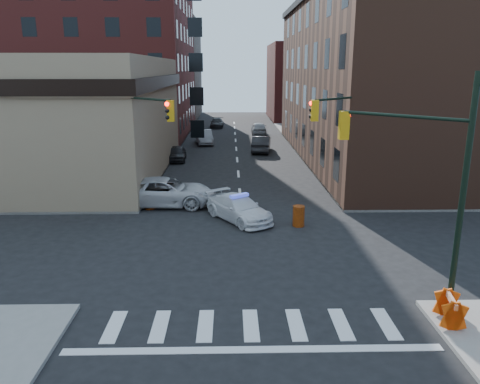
{
  "coord_description": "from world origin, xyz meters",
  "views": [
    {
      "loc": [
        -0.66,
        -20.58,
        8.23
      ],
      "look_at": [
        -0.17,
        2.09,
        2.2
      ],
      "focal_mm": 35.0,
      "sensor_mm": 36.0,
      "label": 1
    }
  ],
  "objects_px": {
    "parked_car_enear": "(261,144)",
    "pedestrian_a": "(122,182)",
    "parked_car_wnear": "(177,153)",
    "pedestrian_b": "(102,194)",
    "barrel_bank": "(150,201)",
    "parked_car_wfar": "(205,137)",
    "barrel_road": "(299,216)",
    "barricade_nw_a": "(113,194)",
    "police_car": "(239,208)",
    "pickup": "(165,192)"
  },
  "relations": [
    {
      "from": "parked_car_enear",
      "to": "pedestrian_a",
      "type": "relative_size",
      "value": 3.07
    },
    {
      "from": "parked_car_wnear",
      "to": "pedestrian_b",
      "type": "xyz_separation_m",
      "value": [
        -2.74,
        -15.35,
        0.31
      ]
    },
    {
      "from": "pedestrian_a",
      "to": "barrel_bank",
      "type": "xyz_separation_m",
      "value": [
        2.26,
        -2.93,
        -0.44
      ]
    },
    {
      "from": "parked_car_wfar",
      "to": "barrel_road",
      "type": "xyz_separation_m",
      "value": [
        6.49,
        -28.24,
        -0.2
      ]
    },
    {
      "from": "barrel_bank",
      "to": "barricade_nw_a",
      "type": "relative_size",
      "value": 0.79
    },
    {
      "from": "police_car",
      "to": "barrel_road",
      "type": "xyz_separation_m",
      "value": [
        3.18,
        -1.09,
        -0.12
      ]
    },
    {
      "from": "pedestrian_a",
      "to": "barrel_bank",
      "type": "height_order",
      "value": "pedestrian_a"
    },
    {
      "from": "pedestrian_b",
      "to": "barrel_road",
      "type": "xyz_separation_m",
      "value": [
        11.23,
        -3.13,
        -0.42
      ]
    },
    {
      "from": "parked_car_wfar",
      "to": "barrel_bank",
      "type": "relative_size",
      "value": 4.54
    },
    {
      "from": "pedestrian_b",
      "to": "parked_car_enear",
      "type": "bearing_deg",
      "value": 58.16
    },
    {
      "from": "police_car",
      "to": "parked_car_enear",
      "type": "height_order",
      "value": "parked_car_enear"
    },
    {
      "from": "parked_car_wnear",
      "to": "parked_car_wfar",
      "type": "relative_size",
      "value": 0.85
    },
    {
      "from": "parked_car_wnear",
      "to": "barrel_bank",
      "type": "height_order",
      "value": "parked_car_wnear"
    },
    {
      "from": "parked_car_enear",
      "to": "barricade_nw_a",
      "type": "relative_size",
      "value": 3.79
    },
    {
      "from": "pedestrian_a",
      "to": "pedestrian_b",
      "type": "bearing_deg",
      "value": -93.71
    },
    {
      "from": "pedestrian_b",
      "to": "barrel_road",
      "type": "height_order",
      "value": "pedestrian_b"
    },
    {
      "from": "parked_car_wfar",
      "to": "barrel_road",
      "type": "relative_size",
      "value": 4.14
    },
    {
      "from": "pedestrian_a",
      "to": "barrel_bank",
      "type": "relative_size",
      "value": 1.57
    },
    {
      "from": "barrel_road",
      "to": "barrel_bank",
      "type": "bearing_deg",
      "value": 158.61
    },
    {
      "from": "parked_car_wnear",
      "to": "pickup",
      "type": "bearing_deg",
      "value": -89.13
    },
    {
      "from": "pedestrian_a",
      "to": "parked_car_wfar",
      "type": "bearing_deg",
      "value": 84.07
    },
    {
      "from": "parked_car_wfar",
      "to": "barrel_bank",
      "type": "distance_m",
      "value": 25.0
    },
    {
      "from": "pickup",
      "to": "pedestrian_b",
      "type": "height_order",
      "value": "pedestrian_b"
    },
    {
      "from": "parked_car_wfar",
      "to": "barricade_nw_a",
      "type": "relative_size",
      "value": 3.58
    },
    {
      "from": "pedestrian_b",
      "to": "pickup",
      "type": "bearing_deg",
      "value": 11.76
    },
    {
      "from": "pickup",
      "to": "barrel_road",
      "type": "bearing_deg",
      "value": -116.5
    },
    {
      "from": "parked_car_wfar",
      "to": "pickup",
      "type": "bearing_deg",
      "value": -100.64
    },
    {
      "from": "police_car",
      "to": "barricade_nw_a",
      "type": "xyz_separation_m",
      "value": [
        -7.77,
        3.43,
        -0.05
      ]
    },
    {
      "from": "parked_car_wnear",
      "to": "barrel_bank",
      "type": "xyz_separation_m",
      "value": [
        0.0,
        -15.15,
        -0.16
      ]
    },
    {
      "from": "police_car",
      "to": "pedestrian_b",
      "type": "distance_m",
      "value": 8.31
    },
    {
      "from": "police_car",
      "to": "pedestrian_a",
      "type": "relative_size",
      "value": 2.94
    },
    {
      "from": "barrel_bank",
      "to": "police_car",
      "type": "bearing_deg",
      "value": -22.88
    },
    {
      "from": "pickup",
      "to": "parked_car_wfar",
      "type": "bearing_deg",
      "value": -1.09
    },
    {
      "from": "parked_car_enear",
      "to": "barrel_road",
      "type": "bearing_deg",
      "value": 97.97
    },
    {
      "from": "police_car",
      "to": "parked_car_wnear",
      "type": "height_order",
      "value": "police_car"
    },
    {
      "from": "pickup",
      "to": "parked_car_wfar",
      "type": "relative_size",
      "value": 1.32
    },
    {
      "from": "pedestrian_b",
      "to": "parked_car_wfar",
      "type": "bearing_deg",
      "value": 75.87
    },
    {
      "from": "barrel_bank",
      "to": "parked_car_wnear",
      "type": "bearing_deg",
      "value": 90.0
    },
    {
      "from": "parked_car_wfar",
      "to": "barrel_bank",
      "type": "height_order",
      "value": "parked_car_wfar"
    },
    {
      "from": "parked_car_enear",
      "to": "pedestrian_b",
      "type": "distance_m",
      "value": 22.58
    },
    {
      "from": "barrel_road",
      "to": "barrel_bank",
      "type": "xyz_separation_m",
      "value": [
        -8.49,
        3.33,
        -0.05
      ]
    },
    {
      "from": "pickup",
      "to": "parked_car_enear",
      "type": "distance_m",
      "value": 20.2
    },
    {
      "from": "pickup",
      "to": "pedestrian_a",
      "type": "distance_m",
      "value": 3.77
    },
    {
      "from": "police_car",
      "to": "barricade_nw_a",
      "type": "distance_m",
      "value": 8.5
    },
    {
      "from": "barricade_nw_a",
      "to": "pickup",
      "type": "bearing_deg",
      "value": 4.47
    },
    {
      "from": "parked_car_wfar",
      "to": "pedestrian_b",
      "type": "distance_m",
      "value": 25.56
    },
    {
      "from": "police_car",
      "to": "pedestrian_b",
      "type": "relative_size",
      "value": 2.83
    },
    {
      "from": "pedestrian_a",
      "to": "barrel_road",
      "type": "xyz_separation_m",
      "value": [
        10.75,
        -6.25,
        -0.39
      ]
    },
    {
      "from": "pickup",
      "to": "barrel_road",
      "type": "relative_size",
      "value": 5.49
    },
    {
      "from": "parked_car_wnear",
      "to": "barrel_road",
      "type": "distance_m",
      "value": 20.34
    }
  ]
}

